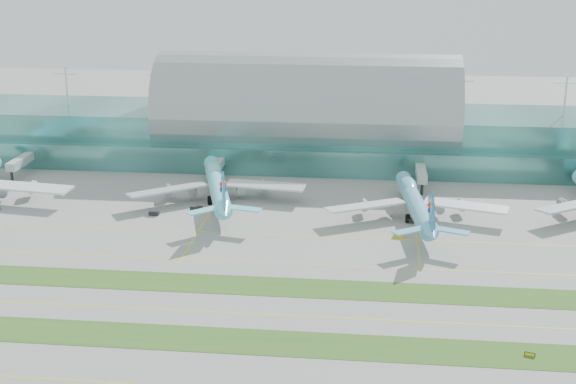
# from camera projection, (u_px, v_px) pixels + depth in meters

# --- Properties ---
(ground) EXTENTS (700.00, 700.00, 0.00)m
(ground) POSITION_uv_depth(u_px,v_px,m) (265.00, 290.00, 205.19)
(ground) COLOR gray
(ground) RESTS_ON ground
(terminal) EXTENTS (340.00, 69.10, 36.00)m
(terminal) POSITION_uv_depth(u_px,v_px,m) (308.00, 125.00, 323.02)
(terminal) COLOR #3D7A75
(terminal) RESTS_ON ground
(grass_strip_near) EXTENTS (420.00, 12.00, 0.08)m
(grass_strip_near) POSITION_uv_depth(u_px,v_px,m) (248.00, 341.00, 178.63)
(grass_strip_near) COLOR #2D591E
(grass_strip_near) RESTS_ON ground
(grass_strip_far) EXTENTS (420.00, 12.00, 0.08)m
(grass_strip_far) POSITION_uv_depth(u_px,v_px,m) (266.00, 286.00, 207.07)
(grass_strip_far) COLOR #2D591E
(grass_strip_far) RESTS_ON ground
(taxiline_b) EXTENTS (420.00, 0.35, 0.01)m
(taxiline_b) POSITION_uv_depth(u_px,v_px,m) (257.00, 314.00, 191.91)
(taxiline_b) COLOR yellow
(taxiline_b) RESTS_ON ground
(taxiline_c) EXTENTS (420.00, 0.35, 0.01)m
(taxiline_c) POSITION_uv_depth(u_px,v_px,m) (274.00, 263.00, 222.25)
(taxiline_c) COLOR yellow
(taxiline_c) RESTS_ON ground
(taxiline_d) EXTENTS (420.00, 0.35, 0.01)m
(taxiline_d) POSITION_uv_depth(u_px,v_px,m) (283.00, 235.00, 243.11)
(taxiline_d) COLOR yellow
(taxiline_d) RESTS_ON ground
(airliner_b) EXTENTS (59.10, 68.31, 19.11)m
(airliner_b) POSITION_uv_depth(u_px,v_px,m) (217.00, 184.00, 273.71)
(airliner_b) COLOR #70E8F7
(airliner_b) RESTS_ON ground
(airliner_c) EXTENTS (58.50, 66.76, 18.37)m
(airliner_c) POSITION_uv_depth(u_px,v_px,m) (415.00, 202.00, 255.83)
(airliner_c) COLOR #64BADD
(airliner_c) RESTS_ON ground
(gse_c) EXTENTS (3.30, 1.79, 1.50)m
(gse_c) POSITION_uv_depth(u_px,v_px,m) (154.00, 213.00, 260.33)
(gse_c) COLOR black
(gse_c) RESTS_ON ground
(gse_d) EXTENTS (4.04, 2.05, 1.55)m
(gse_d) POSITION_uv_depth(u_px,v_px,m) (196.00, 208.00, 264.79)
(gse_d) COLOR black
(gse_d) RESTS_ON ground
(gse_e) EXTENTS (3.48, 2.45, 1.33)m
(gse_e) POSITION_uv_depth(u_px,v_px,m) (399.00, 235.00, 241.22)
(gse_e) COLOR #D6C40C
(gse_e) RESTS_ON ground
(gse_f) EXTENTS (3.79, 2.38, 1.46)m
(gse_f) POSITION_uv_depth(u_px,v_px,m) (413.00, 220.00, 253.62)
(gse_f) COLOR black
(gse_f) RESTS_ON ground
(taxiway_sign_east) EXTENTS (2.23, 0.97, 0.97)m
(taxiway_sign_east) POSITION_uv_depth(u_px,v_px,m) (530.00, 354.00, 172.20)
(taxiway_sign_east) COLOR black
(taxiway_sign_east) RESTS_ON ground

